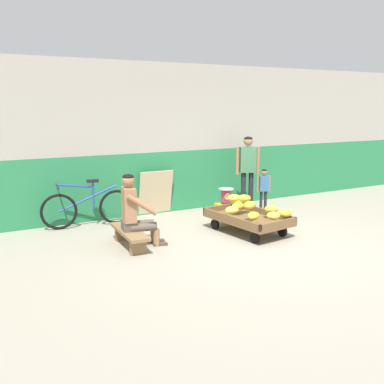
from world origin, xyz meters
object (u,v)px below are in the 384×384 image
Objects in this scene: customer_child at (264,186)px; shopping_bag at (253,216)px; bicycle_near_left at (88,208)px; plastic_crate at (226,211)px; customer_adult at (248,165)px; vendor_seated at (135,211)px; weighing_scale at (226,196)px; low_bench at (130,234)px; sign_board at (156,193)px; banana_cart at (248,219)px.

customer_child is 3.79× the size of shopping_bag.
bicycle_near_left is 6.89× the size of shopping_bag.
customer_adult is (0.78, 0.39, 0.80)m from plastic_crate.
customer_adult reaches higher than vendor_seated.
weighing_scale is 0.18× the size of bicycle_near_left.
plastic_crate is (2.25, 0.74, -0.05)m from low_bench.
vendor_seated reaches higher than plastic_crate.
bicycle_near_left reaches higher than low_bench.
customer_adult is at bearing 61.69° from shopping_bag.
low_bench is 2.38m from weighing_scale.
customer_adult is (1.82, -0.57, 0.51)m from sign_board.
low_bench is 0.38m from vendor_seated.
customer_child is at bearing 37.68° from shopping_bag.
sign_board is (-0.85, 1.95, 0.20)m from banana_cart.
plastic_crate is at bearing 19.36° from vendor_seated.
banana_cart is 1.72× the size of sign_board.
plastic_crate is 1.50× the size of shopping_bag.
customer_adult reaches higher than sign_board.
sign_board reaches higher than banana_cart.
vendor_seated reaches higher than low_bench.
plastic_crate is 0.22× the size of bicycle_near_left.
banana_cart is at bearing -138.14° from customer_child.
banana_cart is 0.74m from shopping_bag.
customer_child reaches higher than sign_board.
banana_cart is 1.69× the size of customer_child.
plastic_crate is at bearing 123.37° from shopping_bag.
plastic_crate is at bearing -42.68° from sign_board.
bicycle_near_left is at bearing 174.51° from customer_adult.
customer_adult reaches higher than low_bench.
customer_child is (0.09, -0.44, -0.39)m from customer_adult.
shopping_bag is (-0.47, -0.86, -0.83)m from customer_adult.
vendor_seated is at bearing -173.31° from shopping_bag.
banana_cart is 1.84m from customer_adult.
low_bench is 1.25× the size of sign_board.
customer_child is (1.91, -1.00, 0.12)m from sign_board.
plastic_crate is (2.16, 0.76, -0.42)m from vendor_seated.
low_bench is at bearing -159.35° from customer_adult.
sign_board is (1.12, 1.72, -0.13)m from vendor_seated.
vendor_seated is at bearing -160.66° from weighing_scale.
sign_board is at bearing 137.29° from weighing_scale.
weighing_scale is at bearing 123.43° from shopping_bag.
banana_cart is 6.39× the size of shopping_bag.
low_bench is 3.10× the size of plastic_crate.
plastic_crate is at bearing 78.76° from banana_cart.
customer_child is (0.86, -0.04, 0.11)m from weighing_scale.
bicycle_near_left reaches higher than banana_cart.
vendor_seated is 2.29m from weighing_scale.
plastic_crate is 1.18m from customer_adult.
bicycle_near_left is (-2.48, 0.71, -0.10)m from weighing_scale.
plastic_crate is 0.96m from customer_child.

